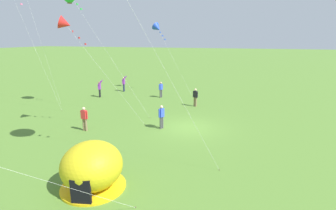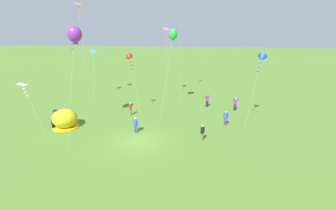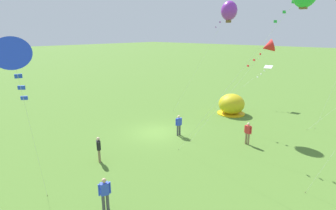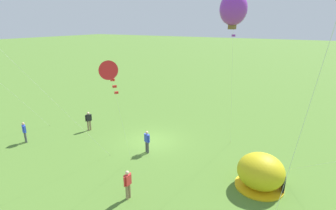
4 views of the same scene
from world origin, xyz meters
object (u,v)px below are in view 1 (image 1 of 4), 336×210
at_px(popup_tent, 92,167).
at_px(person_strolling, 100,88).
at_px(kite_blue, 158,28).
at_px(person_watching_sky, 161,116).
at_px(person_center_field, 161,89).
at_px(person_near_tent, 84,118).
at_px(person_arms_raised, 124,83).
at_px(kite_red, 65,24).
at_px(person_far_back, 195,96).

bearing_deg(popup_tent, person_strolling, 31.35).
bearing_deg(kite_blue, person_watching_sky, -158.78).
bearing_deg(person_center_field, person_near_tent, 172.59).
height_order(person_watching_sky, person_center_field, same).
bearing_deg(popup_tent, person_arms_raised, 23.79).
height_order(person_near_tent, person_strolling, person_strolling).
height_order(person_strolling, kite_red, kite_red).
distance_m(popup_tent, kite_blue, 22.68).
distance_m(person_strolling, kite_red, 12.26).
height_order(popup_tent, kite_red, kite_red).
xyz_separation_m(person_strolling, kite_red, (-9.74, -4.08, 6.23)).
bearing_deg(person_near_tent, person_center_field, -7.41).
bearing_deg(popup_tent, kite_red, 42.47).
bearing_deg(person_center_field, kite_red, 168.63).
bearing_deg(person_strolling, person_arms_raised, -15.40).
distance_m(person_watching_sky, person_far_back, 7.01).
relative_size(person_watching_sky, person_center_field, 1.00).
height_order(person_near_tent, person_far_back, same).
xyz_separation_m(popup_tent, kite_blue, (21.21, 4.79, 6.45)).
height_order(popup_tent, person_watching_sky, popup_tent).
xyz_separation_m(person_far_back, kite_blue, (6.08, 6.00, 6.48)).
distance_m(person_far_back, kite_blue, 10.72).
bearing_deg(person_watching_sky, kite_red, 110.23).
distance_m(person_center_field, kite_red, 13.47).
distance_m(person_center_field, person_far_back, 5.11).
distance_m(person_near_tent, kite_red, 6.32).
height_order(person_watching_sky, person_strolling, person_strolling).
height_order(person_far_back, kite_blue, kite_blue).
bearing_deg(person_strolling, kite_red, -157.26).
height_order(person_far_back, kite_red, kite_red).
distance_m(person_center_field, person_near_tent, 11.76).
relative_size(popup_tent, person_arms_raised, 1.49).
xyz_separation_m(person_near_tent, person_far_back, (9.05, -5.91, 0.00)).
xyz_separation_m(popup_tent, person_arms_raised, (19.50, 8.60, 0.00)).
height_order(person_far_back, person_strolling, person_strolling).
relative_size(person_far_back, kite_blue, 0.21).
xyz_separation_m(person_far_back, person_strolling, (0.66, 10.83, 0.03)).
height_order(person_center_field, person_strolling, person_strolling).
relative_size(person_far_back, kite_red, 0.22).
distance_m(person_center_field, person_strolling, 6.72).
relative_size(person_near_tent, person_strolling, 0.91).
bearing_deg(kite_red, person_watching_sky, -69.77).
bearing_deg(person_far_back, kite_blue, 44.63).
bearing_deg(kite_red, person_strolling, 22.74).
bearing_deg(person_watching_sky, person_center_field, 19.87).
relative_size(person_arms_raised, kite_red, 0.24).
bearing_deg(person_far_back, person_center_field, 59.34).
relative_size(popup_tent, person_strolling, 1.49).
bearing_deg(kite_red, person_near_tent, -87.77).
bearing_deg(person_watching_sky, person_arms_raised, 38.08).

